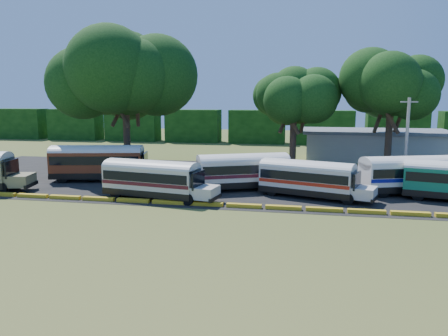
% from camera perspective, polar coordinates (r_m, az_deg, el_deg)
% --- Properties ---
extents(ground, '(160.00, 160.00, 0.00)m').
position_cam_1_polar(ground, '(33.56, -5.29, -5.24)').
color(ground, '#38511B').
rests_on(ground, ground).
extents(asphalt_strip, '(64.00, 24.00, 0.02)m').
position_cam_1_polar(asphalt_strip, '(44.73, 0.23, -1.51)').
color(asphalt_strip, black).
rests_on(asphalt_strip, ground).
extents(curb, '(53.70, 0.45, 0.30)m').
position_cam_1_polar(curb, '(34.45, -4.83, -4.59)').
color(curb, gold).
rests_on(curb, ground).
extents(terminal_building, '(19.00, 9.00, 4.00)m').
position_cam_1_polar(terminal_building, '(62.13, 19.09, 2.91)').
color(terminal_building, beige).
rests_on(terminal_building, ground).
extents(treeline_backdrop, '(130.00, 4.00, 6.00)m').
position_cam_1_polar(treeline_backdrop, '(79.88, 4.36, 5.41)').
color(treeline_backdrop, black).
rests_on(treeline_backdrop, ground).
extents(bus_red, '(11.34, 5.05, 3.62)m').
position_cam_1_polar(bus_red, '(45.45, -15.88, 0.95)').
color(bus_red, black).
rests_on(bus_red, ground).
extents(bus_cream_west, '(10.10, 4.05, 3.23)m').
position_cam_1_polar(bus_cream_west, '(36.49, -9.20, -1.20)').
color(bus_cream_west, black).
rests_on(bus_cream_west, ground).
extents(bus_cream_east, '(10.21, 6.33, 3.31)m').
position_cam_1_polar(bus_cream_east, '(39.69, 2.79, -0.18)').
color(bus_cream_east, black).
rests_on(bus_cream_east, ground).
extents(bus_white_red, '(9.79, 5.17, 3.13)m').
position_cam_1_polar(bus_white_red, '(37.18, 11.07, -1.15)').
color(bus_white_red, black).
rests_on(bus_white_red, ground).
extents(bus_white_blue, '(10.43, 5.68, 3.35)m').
position_cam_1_polar(bus_white_blue, '(41.17, 23.30, -0.56)').
color(bus_white_blue, black).
rests_on(bus_white_blue, ground).
extents(tree_west, '(13.04, 13.04, 15.82)m').
position_cam_1_polar(tree_west, '(52.08, -12.85, 11.95)').
color(tree_west, '#39271C').
rests_on(tree_west, ground).
extents(tree_center, '(7.94, 7.94, 11.99)m').
position_cam_1_polar(tree_center, '(53.33, 9.15, 9.83)').
color(tree_center, '#39271C').
rests_on(tree_center, ground).
extents(tree_east, '(9.29, 9.29, 12.95)m').
position_cam_1_polar(tree_east, '(54.46, 21.05, 9.84)').
color(tree_east, '#39271C').
rests_on(tree_east, ground).
extents(utility_pole, '(1.60, 0.30, 8.33)m').
position_cam_1_polar(utility_pole, '(45.89, 22.75, 3.42)').
color(utility_pole, gray).
rests_on(utility_pole, ground).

